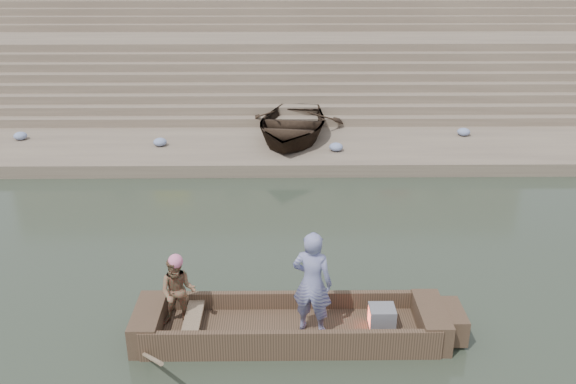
{
  "coord_description": "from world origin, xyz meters",
  "views": [
    {
      "loc": [
        0.88,
        -11.07,
        6.72
      ],
      "look_at": [
        1.02,
        1.57,
        1.4
      ],
      "focal_mm": 37.69,
      "sensor_mm": 36.0,
      "label": 1
    }
  ],
  "objects_px": {
    "beached_rowboat": "(291,125)",
    "television": "(381,317)",
    "standing_man": "(312,283)",
    "main_rowboat": "(290,332)",
    "rowing_man": "(178,292)"
  },
  "relations": [
    {
      "from": "main_rowboat",
      "to": "standing_man",
      "type": "bearing_deg",
      "value": -13.32
    },
    {
      "from": "standing_man",
      "to": "television",
      "type": "height_order",
      "value": "standing_man"
    },
    {
      "from": "television",
      "to": "standing_man",
      "type": "bearing_deg",
      "value": -175.91
    },
    {
      "from": "standing_man",
      "to": "beached_rowboat",
      "type": "xyz_separation_m",
      "value": [
        -0.19,
        10.68,
        -0.3
      ]
    },
    {
      "from": "television",
      "to": "beached_rowboat",
      "type": "distance_m",
      "value": 10.7
    },
    {
      "from": "rowing_man",
      "to": "beached_rowboat",
      "type": "bearing_deg",
      "value": 79.21
    },
    {
      "from": "main_rowboat",
      "to": "standing_man",
      "type": "relative_size",
      "value": 2.56
    },
    {
      "from": "main_rowboat",
      "to": "rowing_man",
      "type": "bearing_deg",
      "value": 176.81
    },
    {
      "from": "main_rowboat",
      "to": "rowing_man",
      "type": "distance_m",
      "value": 2.15
    },
    {
      "from": "standing_man",
      "to": "rowing_man",
      "type": "bearing_deg",
      "value": 13.85
    },
    {
      "from": "rowing_man",
      "to": "standing_man",
      "type": "bearing_deg",
      "value": -3.81
    },
    {
      "from": "main_rowboat",
      "to": "beached_rowboat",
      "type": "distance_m",
      "value": 10.62
    },
    {
      "from": "beached_rowboat",
      "to": "television",
      "type": "bearing_deg",
      "value": -73.7
    },
    {
      "from": "standing_man",
      "to": "beached_rowboat",
      "type": "height_order",
      "value": "standing_man"
    },
    {
      "from": "main_rowboat",
      "to": "television",
      "type": "xyz_separation_m",
      "value": [
        1.64,
        -0.0,
        0.31
      ]
    }
  ]
}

